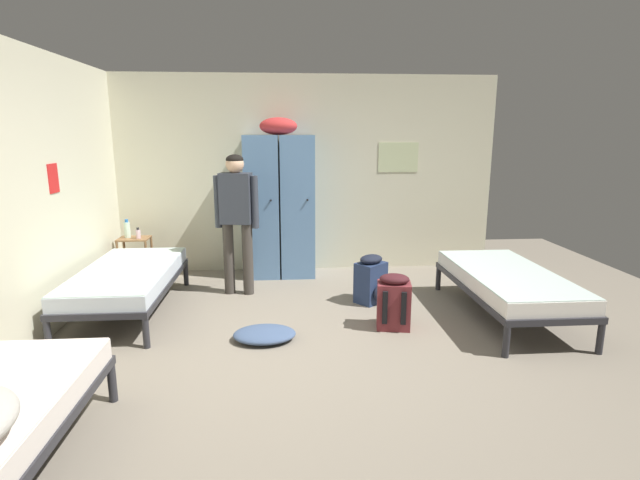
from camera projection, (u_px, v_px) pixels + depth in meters
The scene contains 12 objects.
ground_plane at pixel (322, 353), 4.24m from camera, with size 8.71×8.71×0.00m, color gray.
room_backdrop at pixel (190, 187), 5.16m from camera, with size 5.17×5.50×2.64m.
locker_bank at pixel (280, 203), 6.38m from camera, with size 0.90×0.55×2.07m.
shelf_unit at pixel (135, 255), 6.23m from camera, with size 0.38×0.30×0.57m.
bed_right at pixel (507, 281), 5.00m from camera, with size 0.90×1.90×0.49m.
bed_left_rear at pixel (127, 278), 5.12m from camera, with size 0.90×1.90×0.49m.
person_traveler at pixel (237, 211), 5.60m from camera, with size 0.51×0.27×1.64m.
water_bottle at pixel (127, 229), 6.17m from camera, with size 0.07×0.07×0.24m.
lotion_bottle at pixel (138, 234), 6.13m from camera, with size 0.06×0.06×0.14m.
backpack_maroon at pixel (394, 302), 4.74m from camera, with size 0.36×0.37×0.55m.
backpack_navy at pixel (371, 280), 5.45m from camera, with size 0.41×0.42×0.55m.
clothes_pile_denim at pixel (265, 334), 4.49m from camera, with size 0.58×0.43×0.11m.
Camera 1 is at (-0.32, -3.91, 1.88)m, focal length 27.26 mm.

